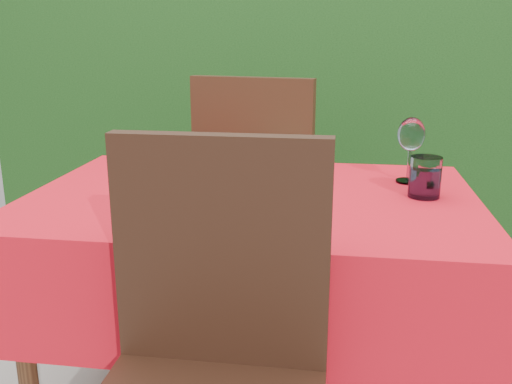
# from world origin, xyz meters

# --- Properties ---
(hedge) EXTENTS (3.20, 0.55, 1.78)m
(hedge) POSITION_xyz_m (0.00, 1.55, 0.92)
(hedge) COLOR black
(hedge) RESTS_ON ground
(dining_table) EXTENTS (1.26, 0.86, 0.75)m
(dining_table) POSITION_xyz_m (0.00, 0.00, 0.60)
(dining_table) COLOR #452A16
(dining_table) RESTS_ON ground
(chair_near) EXTENTS (0.45, 0.45, 1.00)m
(chair_near) POSITION_xyz_m (0.01, -0.57, 0.57)
(chair_near) COLOR black
(chair_near) RESTS_ON ground
(chair_far) EXTENTS (0.54, 0.54, 1.03)m
(chair_far) POSITION_xyz_m (-0.06, 0.63, 0.59)
(chair_far) COLOR black
(chair_far) RESTS_ON ground
(pizza_plate) EXTENTS (0.35, 0.35, 0.06)m
(pizza_plate) POSITION_xyz_m (-0.05, -0.17, 0.77)
(pizza_plate) COLOR white
(pizza_plate) RESTS_ON dining_table
(pasta_plate) EXTENTS (0.29, 0.29, 0.08)m
(pasta_plate) POSITION_xyz_m (0.01, 0.26, 0.78)
(pasta_plate) COLOR white
(pasta_plate) RESTS_ON dining_table
(water_glass) EXTENTS (0.09, 0.09, 0.11)m
(water_glass) POSITION_xyz_m (0.48, 0.04, 0.80)
(water_glass) COLOR silver
(water_glass) RESTS_ON dining_table
(wine_glass) EXTENTS (0.08, 0.08, 0.20)m
(wine_glass) POSITION_xyz_m (0.45, 0.20, 0.89)
(wine_glass) COLOR silver
(wine_glass) RESTS_ON dining_table
(fork) EXTENTS (0.05, 0.19, 0.00)m
(fork) POSITION_xyz_m (-0.34, -0.08, 0.75)
(fork) COLOR silver
(fork) RESTS_ON dining_table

